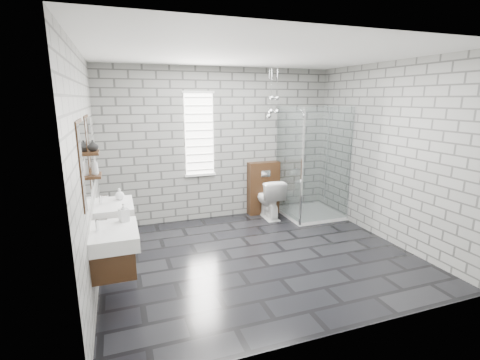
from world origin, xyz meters
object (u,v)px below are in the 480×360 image
vanity_left (110,238)px  shower_enclosure (310,191)px  vanity_right (111,211)px  toilet (269,198)px  cistern_panel (263,188)px

vanity_left → shower_enclosure: shower_enclosure is taller
vanity_right → shower_enclosure: size_ratio=0.77×
vanity_right → shower_enclosure: (3.41, 0.80, -0.25)m
shower_enclosure → toilet: 0.76m
vanity_left → cistern_panel: 3.54m
vanity_left → cistern_panel: vanity_left is taller
vanity_right → cistern_panel: bearing=25.9°
shower_enclosure → toilet: size_ratio=2.77×
vanity_right → cistern_panel: 3.02m
vanity_left → shower_enclosure: size_ratio=0.77×
cistern_panel → toilet: size_ratio=1.37×
cistern_panel → toilet: cistern_panel is taller
cistern_panel → toilet: (0.00, -0.25, -0.13)m
shower_enclosure → toilet: (-0.70, 0.27, -0.14)m
vanity_right → toilet: 2.94m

